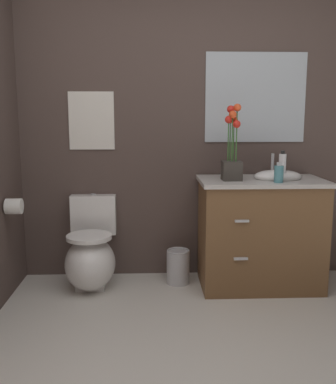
% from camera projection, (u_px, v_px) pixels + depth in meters
% --- Properties ---
extents(wall_back, '(4.03, 0.05, 2.50)m').
position_uv_depth(wall_back, '(208.00, 123.00, 3.59)').
color(wall_back, '#4C3D38').
rests_on(wall_back, ground_plane).
extents(toilet, '(0.38, 0.59, 0.69)m').
position_uv_depth(toilet, '(91.00, 256.00, 3.44)').
color(toilet, white).
rests_on(toilet, ground_plane).
extents(vanity_cabinet, '(0.94, 0.56, 1.02)m').
position_uv_depth(vanity_cabinet, '(260.00, 232.00, 3.43)').
color(vanity_cabinet, brown).
rests_on(vanity_cabinet, ground_plane).
extents(flower_vase, '(0.14, 0.14, 0.56)m').
position_uv_depth(flower_vase, '(232.00, 155.00, 3.28)').
color(flower_vase, '#38332D').
rests_on(flower_vase, vanity_cabinet).
extents(soap_bottle, '(0.07, 0.07, 0.14)m').
position_uv_depth(soap_bottle, '(279.00, 174.00, 3.18)').
color(soap_bottle, teal).
rests_on(soap_bottle, vanity_cabinet).
extents(lotion_bottle, '(0.05, 0.05, 0.22)m').
position_uv_depth(lotion_bottle, '(282.00, 167.00, 3.28)').
color(lotion_bottle, white).
rests_on(lotion_bottle, vanity_cabinet).
extents(trash_bin, '(0.18, 0.18, 0.27)m').
position_uv_depth(trash_bin, '(178.00, 266.00, 3.52)').
color(trash_bin, '#B7B7BC').
rests_on(trash_bin, ground_plane).
extents(wall_poster, '(0.36, 0.01, 0.45)m').
position_uv_depth(wall_poster, '(91.00, 121.00, 3.52)').
color(wall_poster, silver).
extents(wall_mirror, '(0.80, 0.01, 0.70)m').
position_uv_depth(wall_mirror, '(255.00, 98.00, 3.54)').
color(wall_mirror, '#B2BCC6').
extents(toilet_paper_roll, '(0.11, 0.11, 0.11)m').
position_uv_depth(toilet_paper_roll, '(14.00, 206.00, 3.15)').
color(toilet_paper_roll, white).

